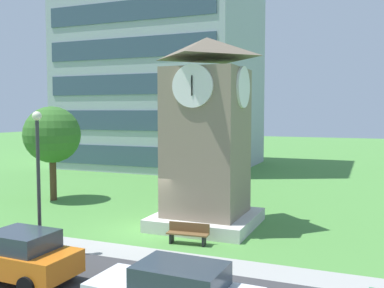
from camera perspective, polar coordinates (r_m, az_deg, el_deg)
name	(u,v)px	position (r m, az deg, el deg)	size (l,w,h in m)	color
ground_plane	(144,232)	(21.14, -6.26, -11.19)	(160.00, 160.00, 0.00)	#4C893D
kerb_strip	(110,249)	(18.74, -10.61, -13.27)	(120.00, 1.60, 0.01)	#9E9E99
office_building	(163,41)	(46.56, -3.76, 13.12)	(17.98, 14.32, 25.60)	#9EA8B2
clock_tower	(207,144)	(21.38, 1.91, 0.02)	(4.75, 4.75, 9.14)	gray
park_bench	(188,233)	(19.05, -0.50, -11.46)	(1.84, 0.64, 0.88)	brown
street_lamp	(38,166)	(18.05, -19.28, -2.72)	(0.36, 0.36, 5.62)	#333338
tree_near_tower	(52,135)	(28.98, -17.65, 1.11)	(3.55, 3.55, 5.94)	#513823
tree_streetside	(200,135)	(30.29, 1.07, 1.18)	(3.40, 3.40, 5.73)	#513823
parked_car_orange	(19,256)	(16.07, -21.48, -13.29)	(4.12, 2.12, 1.69)	orange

